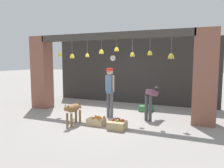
{
  "coord_description": "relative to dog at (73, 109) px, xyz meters",
  "views": [
    {
      "loc": [
        3.13,
        -6.98,
        2.03
      ],
      "look_at": [
        0.0,
        0.4,
        1.13
      ],
      "focal_mm": 35.0,
      "sensor_mm": 36.0,
      "label": 1
    }
  ],
  "objects": [
    {
      "name": "shop_back_wall",
      "position": [
        0.57,
        4.06,
        0.99
      ],
      "size": [
        7.62,
        0.12,
        2.96
      ],
      "primitive_type": "cube",
      "color": "#2D2B28",
      "rests_on": "ground_plane"
    },
    {
      "name": "water_bottle",
      "position": [
        1.21,
        0.5,
        -0.38
      ],
      "size": [
        0.07,
        0.07,
        0.24
      ],
      "color": "#2D60AD",
      "rests_on": "ground_plane"
    },
    {
      "name": "shopkeeper",
      "position": [
        0.68,
        1.3,
        0.54
      ],
      "size": [
        0.34,
        0.29,
        1.73
      ],
      "rotation": [
        0.0,
        0.0,
        3.01
      ],
      "color": "#56565B",
      "rests_on": "ground_plane"
    },
    {
      "name": "storefront_awning",
      "position": [
        0.55,
        1.49,
        2.3
      ],
      "size": [
        5.72,
        0.26,
        0.94
      ],
      "color": "#3D3833"
    },
    {
      "name": "produce_box_green",
      "position": [
        1.64,
        2.66,
        -0.38
      ],
      "size": [
        0.5,
        0.37,
        0.22
      ],
      "primitive_type": "cube",
      "color": "#387A42",
      "rests_on": "ground_plane"
    },
    {
      "name": "shop_pillar_left",
      "position": [
        -2.59,
        1.67,
        0.99
      ],
      "size": [
        0.7,
        0.6,
        2.96
      ],
      "primitive_type": "cube",
      "color": "brown",
      "rests_on": "ground_plane"
    },
    {
      "name": "ground_plane",
      "position": [
        0.57,
        1.37,
        -0.49
      ],
      "size": [
        60.0,
        60.0,
        0.0
      ],
      "primitive_type": "plane",
      "color": "gray"
    },
    {
      "name": "shop_pillar_right",
      "position": [
        3.72,
        1.67,
        0.99
      ],
      "size": [
        0.7,
        0.6,
        2.96
      ],
      "primitive_type": "cube",
      "color": "brown",
      "rests_on": "ground_plane"
    },
    {
      "name": "fruit_crate_apples",
      "position": [
        1.42,
        0.15,
        -0.36
      ],
      "size": [
        0.5,
        0.44,
        0.31
      ],
      "color": "tan",
      "rests_on": "ground_plane"
    },
    {
      "name": "worker_stooping",
      "position": [
        2.08,
        1.59,
        0.23
      ],
      "size": [
        0.35,
        0.82,
        1.08
      ],
      "rotation": [
        0.0,
        0.0,
        -0.2
      ],
      "color": "#424247",
      "rests_on": "ground_plane"
    },
    {
      "name": "dog",
      "position": [
        0.0,
        0.0,
        0.0
      ],
      "size": [
        0.26,
        0.91,
        0.71
      ],
      "rotation": [
        0.0,
        0.0,
        -1.58
      ],
      "color": "olive",
      "rests_on": "ground_plane"
    },
    {
      "name": "wall_clock",
      "position": [
        -0.33,
        3.99,
        1.6
      ],
      "size": [
        0.28,
        0.03,
        0.28
      ],
      "color": "black"
    },
    {
      "name": "fruit_crate_oranges",
      "position": [
        0.67,
        0.28,
        -0.38
      ],
      "size": [
        0.53,
        0.37,
        0.27
      ],
      "color": "tan",
      "rests_on": "ground_plane"
    }
  ]
}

